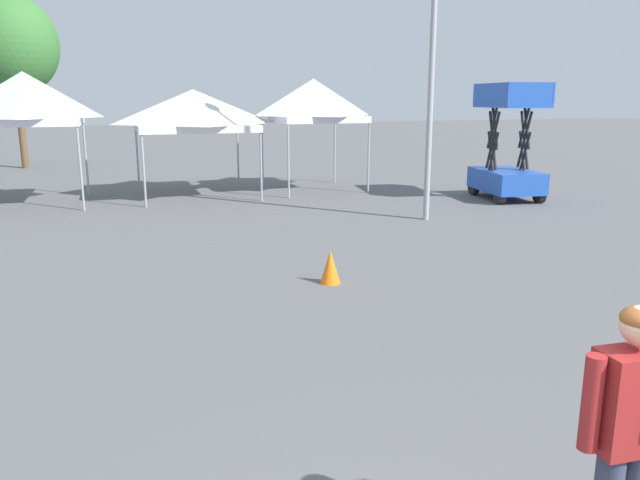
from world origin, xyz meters
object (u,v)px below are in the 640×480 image
Objects in this scene: canopy_tent_right_of_center at (25,99)px; canopy_tent_center at (313,101)px; person_foreground at (629,430)px; traffic_cone_lot_center at (330,267)px; canopy_tent_behind_right at (194,110)px; scissor_lift at (507,163)px; tree_behind_tents_center at (12,45)px; light_pole_near_lift at (434,18)px.

canopy_tent_right_of_center reaches higher than canopy_tent_center.
traffic_cone_lot_center is at bearing 84.77° from person_foreground.
scissor_lift is at bearing -23.40° from canopy_tent_behind_right.
canopy_tent_right_of_center is at bearing -83.03° from tree_behind_tents_center.
tree_behind_tents_center is at bearing 119.75° from canopy_tent_behind_right.
tree_behind_tents_center is (-14.08, 13.58, 3.90)m from scissor_lift.
light_pole_near_lift is (4.61, 10.46, 3.60)m from person_foreground.
person_foreground reaches higher than traffic_cone_lot_center.
canopy_tent_behind_right is 6.28× the size of traffic_cone_lot_center.
canopy_tent_right_of_center is 13.43m from scissor_lift.
canopy_tent_center is at bearing 142.03° from scissor_lift.
scissor_lift is 6.08× the size of traffic_cone_lot_center.
light_pole_near_lift reaches higher than canopy_tent_behind_right.
scissor_lift is 0.40× the size of light_pole_near_lift.
canopy_tent_behind_right is 7.59m from light_pole_near_lift.
person_foreground is 3.29× the size of traffic_cone_lot_center.
person_foreground is at bearing -123.84° from scissor_lift.
canopy_tent_right_of_center is 1.03× the size of canopy_tent_center.
traffic_cone_lot_center is (-3.09, -9.73, -2.53)m from canopy_tent_center.
canopy_tent_center is 0.42× the size of light_pole_near_lift.
canopy_tent_behind_right is 0.49× the size of tree_behind_tents_center.
canopy_tent_center is at bearing 1.09° from canopy_tent_right_of_center.
canopy_tent_center is (3.72, 0.01, 0.27)m from canopy_tent_behind_right.
tree_behind_tents_center is at bearing 102.43° from person_foreground.
light_pole_near_lift reaches higher than traffic_cone_lot_center.
tree_behind_tents_center reaches higher than canopy_tent_center.
canopy_tent_center is 6.18m from scissor_lift.
canopy_tent_right_of_center is at bearing -178.15° from canopy_tent_behind_right.
canopy_tent_center is 5.99m from light_pole_near_lift.
traffic_cone_lot_center is at bearing -72.20° from tree_behind_tents_center.
scissor_lift is at bearing -15.19° from canopy_tent_right_of_center.
canopy_tent_behind_right is 16.14m from person_foreground.
light_pole_near_lift reaches higher than canopy_tent_center.
traffic_cone_lot_center is at bearing -134.41° from light_pole_near_lift.
tree_behind_tents_center is 21.18m from traffic_cone_lot_center.
light_pole_near_lift is (-3.73, -1.98, 3.59)m from scissor_lift.
light_pole_near_lift is at bearing -56.38° from tree_behind_tents_center.
scissor_lift reaches higher than traffic_cone_lot_center.
traffic_cone_lot_center is (5.08, -9.58, -2.59)m from canopy_tent_right_of_center.
canopy_tent_center is at bearing 0.18° from canopy_tent_behind_right.
canopy_tent_center reaches higher than traffic_cone_lot_center.
canopy_tent_center is 16.59m from person_foreground.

